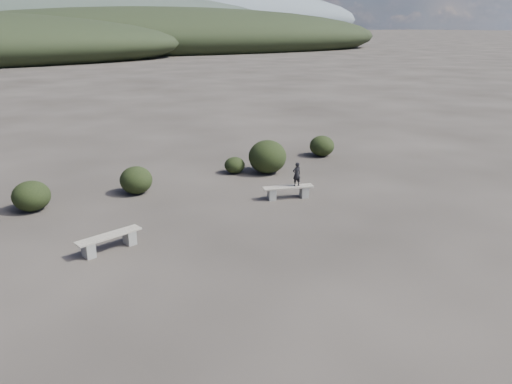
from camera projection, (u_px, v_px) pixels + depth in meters
ground at (301, 277)px, 12.39m from camera, size 1200.00×1200.00×0.00m
bench_left at (109, 241)px, 13.78m from camera, size 1.90×0.86×0.46m
bench_right at (288, 191)px, 17.93m from camera, size 1.86×0.85×0.46m
seated_person at (297, 174)px, 17.80m from camera, size 0.32×0.21×0.87m
shrub_a at (31, 196)px, 16.70m from camera, size 1.25×1.25×1.02m
shrub_b at (136, 180)px, 18.42m from camera, size 1.19×1.19×1.02m
shrub_c at (235, 165)px, 21.01m from camera, size 0.87×0.87×0.69m
shrub_d at (267, 157)px, 20.96m from camera, size 1.60×1.60×1.40m
shrub_e at (322, 146)px, 23.75m from camera, size 1.17×1.17×0.98m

